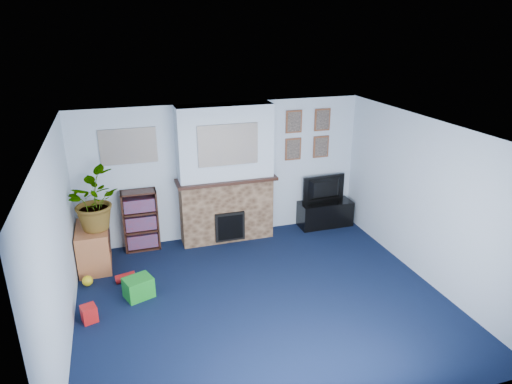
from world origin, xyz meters
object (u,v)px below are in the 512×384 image
object	(u,v)px
tv_stand	(325,214)
television	(326,189)
sideboard	(94,246)
bookshelf	(141,221)

from	to	relation	value
tv_stand	television	world-z (taller)	television
sideboard	bookshelf	bearing A→B (deg)	26.26
television	tv_stand	bearing A→B (deg)	86.76
tv_stand	bookshelf	size ratio (longest dim) A/B	0.96
bookshelf	tv_stand	bearing A→B (deg)	-1.29
tv_stand	sideboard	xyz separation A→B (m)	(-4.15, -0.30, 0.12)
sideboard	television	bearing A→B (deg)	4.42
sideboard	tv_stand	bearing A→B (deg)	4.14
tv_stand	television	bearing A→B (deg)	90.00
bookshelf	television	bearing A→B (deg)	-0.96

